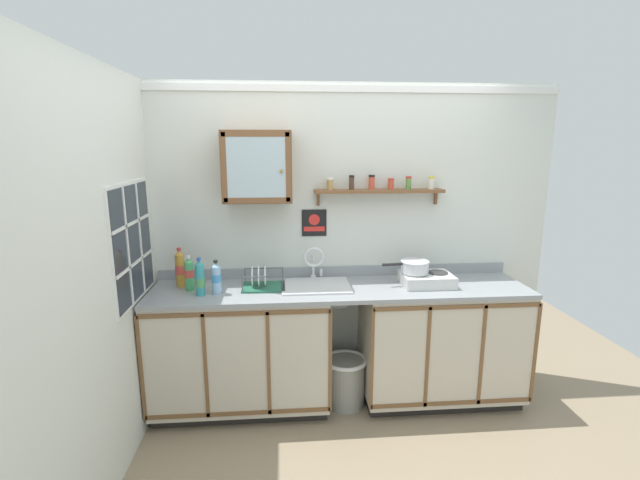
% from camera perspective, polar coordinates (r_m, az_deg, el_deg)
% --- Properties ---
extents(floor, '(5.78, 5.78, 0.00)m').
position_cam_1_polar(floor, '(3.35, 3.43, -23.62)').
color(floor, gray).
rests_on(floor, ground).
extents(back_wall, '(3.38, 0.07, 2.40)m').
position_cam_1_polar(back_wall, '(3.50, 2.04, -0.10)').
color(back_wall, silver).
rests_on(back_wall, ground).
extents(side_wall_left, '(0.05, 3.49, 2.40)m').
position_cam_1_polar(side_wall_left, '(2.73, -26.29, -5.12)').
color(side_wall_left, silver).
rests_on(side_wall_left, ground).
extents(lower_cabinet_run, '(1.29, 0.58, 0.90)m').
position_cam_1_polar(lower_cabinet_run, '(3.45, -10.07, -13.81)').
color(lower_cabinet_run, black).
rests_on(lower_cabinet_run, ground).
extents(lower_cabinet_run_right, '(1.21, 0.58, 0.90)m').
position_cam_1_polar(lower_cabinet_run_right, '(3.63, 15.17, -12.67)').
color(lower_cabinet_run_right, black).
rests_on(lower_cabinet_run_right, ground).
extents(countertop, '(2.74, 0.61, 0.03)m').
position_cam_1_polar(countertop, '(3.28, 2.65, -6.28)').
color(countertop, gray).
rests_on(countertop, lower_cabinet_run).
extents(backsplash, '(2.74, 0.02, 0.08)m').
position_cam_1_polar(backsplash, '(3.53, 2.07, -4.00)').
color(backsplash, gray).
rests_on(backsplash, countertop).
extents(sink, '(0.50, 0.43, 0.38)m').
position_cam_1_polar(sink, '(3.30, -0.57, -6.23)').
color(sink, silver).
rests_on(sink, countertop).
extents(hot_plate_stove, '(0.37, 0.28, 0.09)m').
position_cam_1_polar(hot_plate_stove, '(3.39, 13.54, -4.94)').
color(hot_plate_stove, silver).
rests_on(hot_plate_stove, countertop).
extents(saucepan, '(0.35, 0.21, 0.09)m').
position_cam_1_polar(saucepan, '(3.36, 12.03, -3.33)').
color(saucepan, silver).
rests_on(saucepan, hot_plate_stove).
extents(bottle_soda_green_0, '(0.06, 0.06, 0.25)m').
position_cam_1_polar(bottle_soda_green_0, '(3.30, -16.43, -4.21)').
color(bottle_soda_green_0, '#4CB266').
rests_on(bottle_soda_green_0, countertop).
extents(bottle_detergent_teal_1, '(0.07, 0.07, 0.27)m').
position_cam_1_polar(bottle_detergent_teal_1, '(3.17, -15.15, -4.83)').
color(bottle_detergent_teal_1, teal).
rests_on(bottle_detergent_teal_1, countertop).
extents(bottle_juice_amber_2, '(0.07, 0.07, 0.29)m').
position_cam_1_polar(bottle_juice_amber_2, '(3.40, -17.52, -3.53)').
color(bottle_juice_amber_2, gold).
rests_on(bottle_juice_amber_2, countertop).
extents(bottle_water_blue_3, '(0.07, 0.07, 0.24)m').
position_cam_1_polar(bottle_water_blue_3, '(3.17, -13.16, -4.79)').
color(bottle_water_blue_3, '#8CB7E0').
rests_on(bottle_water_blue_3, countertop).
extents(dish_rack, '(0.31, 0.25, 0.16)m').
position_cam_1_polar(dish_rack, '(3.27, -7.45, -5.45)').
color(dish_rack, '#26664C').
rests_on(dish_rack, countertop).
extents(wall_cabinet, '(0.49, 0.27, 0.51)m').
position_cam_1_polar(wall_cabinet, '(3.25, -8.06, 9.30)').
color(wall_cabinet, brown).
extents(spice_shelf, '(0.98, 0.14, 0.23)m').
position_cam_1_polar(spice_shelf, '(3.40, 7.59, 6.48)').
color(spice_shelf, brown).
extents(warning_sign, '(0.19, 0.01, 0.21)m').
position_cam_1_polar(warning_sign, '(3.43, -0.75, 2.19)').
color(warning_sign, black).
extents(window, '(0.03, 0.74, 0.79)m').
position_cam_1_polar(window, '(3.11, -22.97, -0.35)').
color(window, '#262D38').
extents(trash_bin, '(0.33, 0.33, 0.38)m').
position_cam_1_polar(trash_bin, '(3.55, 3.28, -17.51)').
color(trash_bin, gray).
rests_on(trash_bin, ground).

